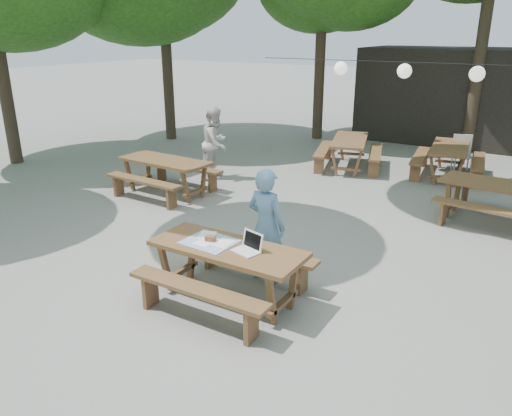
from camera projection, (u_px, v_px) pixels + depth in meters
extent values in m
plane|color=slate|center=(294.00, 260.00, 7.65)|extent=(80.00, 80.00, 0.00)
cube|color=black|center=(464.00, 95.00, 15.40)|extent=(6.00, 3.00, 2.80)
cube|color=brown|center=(227.00, 249.00, 6.30)|extent=(2.00, 0.80, 0.06)
cube|color=brown|center=(197.00, 289.00, 5.86)|extent=(1.90, 0.28, 0.05)
cube|color=brown|center=(254.00, 250.00, 6.91)|extent=(1.90, 0.28, 0.05)
cube|color=brown|center=(228.00, 275.00, 6.42)|extent=(1.70, 0.70, 0.69)
cube|color=brown|center=(165.00, 161.00, 10.48)|extent=(2.03, 0.89, 0.06)
cube|color=brown|center=(143.00, 181.00, 10.06)|extent=(1.91, 0.36, 0.05)
cube|color=brown|center=(186.00, 167.00, 11.08)|extent=(1.91, 0.36, 0.05)
cube|color=brown|center=(166.00, 178.00, 10.61)|extent=(1.73, 0.77, 0.69)
cube|color=brown|center=(501.00, 185.00, 8.84)|extent=(2.08, 1.04, 0.06)
cube|color=brown|center=(489.00, 210.00, 8.45)|extent=(1.92, 0.51, 0.05)
cube|color=brown|center=(508.00, 191.00, 9.41)|extent=(1.92, 0.51, 0.05)
cube|color=brown|center=(498.00, 205.00, 8.96)|extent=(1.77, 0.90, 0.69)
cube|color=brown|center=(350.00, 140.00, 12.45)|extent=(1.33, 2.14, 0.06)
cube|color=brown|center=(376.00, 152.00, 12.39)|extent=(0.80, 1.90, 0.05)
cube|color=brown|center=(323.00, 149.00, 12.70)|extent=(0.80, 1.90, 0.05)
cube|color=brown|center=(349.00, 155.00, 12.58)|extent=(1.15, 1.83, 0.69)
cube|color=brown|center=(450.00, 147.00, 11.69)|extent=(1.04, 2.08, 0.06)
cube|color=brown|center=(478.00, 161.00, 11.53)|extent=(0.52, 1.92, 0.05)
cube|color=brown|center=(420.00, 156.00, 12.03)|extent=(0.52, 1.92, 0.05)
cube|color=brown|center=(448.00, 163.00, 11.82)|extent=(0.91, 1.77, 0.69)
imported|color=#6692B9|center=(266.00, 226.00, 6.80)|extent=(0.63, 0.45, 1.61)
imported|color=silver|center=(216.00, 143.00, 11.60)|extent=(0.74, 0.89, 1.67)
cube|color=silver|center=(462.00, 156.00, 12.20)|extent=(0.56, 0.56, 0.04)
cube|color=silver|center=(462.00, 144.00, 12.30)|extent=(0.43, 0.19, 0.48)
cube|color=silver|center=(461.00, 165.00, 12.27)|extent=(0.54, 0.54, 0.38)
cube|color=white|center=(246.00, 251.00, 6.12)|extent=(0.38, 0.31, 0.02)
cube|color=white|center=(253.00, 240.00, 6.16)|extent=(0.33, 0.15, 0.23)
cube|color=black|center=(252.00, 240.00, 6.15)|extent=(0.28, 0.12, 0.19)
cube|color=#366BB9|center=(210.00, 242.00, 6.42)|extent=(0.68, 0.59, 0.01)
cube|color=white|center=(206.00, 241.00, 6.41)|extent=(0.23, 0.31, 0.00)
cube|color=white|center=(223.00, 243.00, 6.36)|extent=(0.22, 0.30, 0.00)
cube|color=white|center=(207.00, 235.00, 6.59)|extent=(0.30, 0.35, 0.00)
cube|color=brown|center=(211.00, 238.00, 6.42)|extent=(0.15, 0.12, 0.06)
cylinder|color=black|center=(436.00, 63.00, 11.36)|extent=(9.00, 0.02, 0.02)
sphere|color=white|center=(341.00, 68.00, 12.55)|extent=(0.34, 0.34, 0.34)
sphere|color=white|center=(405.00, 71.00, 11.77)|extent=(0.34, 0.34, 0.34)
sphere|color=white|center=(477.00, 74.00, 10.99)|extent=(0.34, 0.34, 0.34)
cylinder|color=#2D2319|center=(2.00, 69.00, 12.42)|extent=(0.32, 0.32, 4.80)
cylinder|color=#2D2319|center=(167.00, 64.00, 15.35)|extent=(0.32, 0.32, 4.63)
cylinder|color=#2D2319|center=(320.00, 68.00, 15.46)|extent=(0.32, 0.32, 4.41)
cylinder|color=#2D2319|center=(480.00, 55.00, 13.52)|extent=(0.32, 0.32, 5.32)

